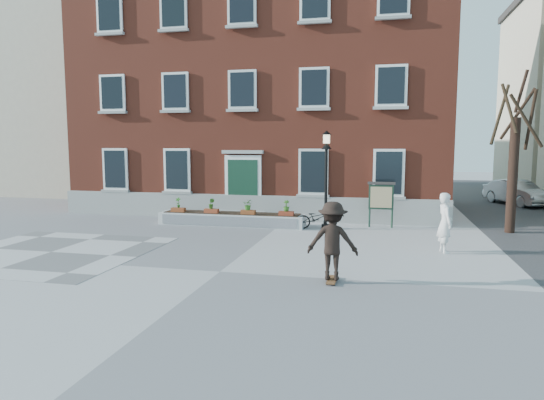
% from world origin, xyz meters
% --- Properties ---
extents(ground, '(100.00, 100.00, 0.00)m').
position_xyz_m(ground, '(0.00, 0.00, 0.00)').
color(ground, '#98989B').
rests_on(ground, ground).
extents(checker_patch, '(6.00, 6.00, 0.01)m').
position_xyz_m(checker_patch, '(-6.00, 1.00, 0.01)').
color(checker_patch, '#5C5B5E').
rests_on(checker_patch, ground).
extents(distant_building, '(10.00, 12.00, 13.00)m').
position_xyz_m(distant_building, '(-18.00, 20.00, 6.50)').
color(distant_building, '#C2B59C').
rests_on(distant_building, ground).
extents(bicycle, '(1.73, 0.92, 0.86)m').
position_xyz_m(bicycle, '(1.62, 7.14, 0.43)').
color(bicycle, black).
rests_on(bicycle, ground).
extents(parked_car, '(3.09, 4.47, 1.39)m').
position_xyz_m(parked_car, '(11.47, 17.32, 0.70)').
color(parked_car, '#B7B9BC').
rests_on(parked_car, ground).
extents(bystander, '(0.61, 0.78, 1.90)m').
position_xyz_m(bystander, '(6.13, 3.82, 0.95)').
color(bystander, silver).
rests_on(bystander, ground).
extents(brick_building, '(18.40, 10.85, 12.60)m').
position_xyz_m(brick_building, '(-2.00, 13.98, 6.30)').
color(brick_building, brown).
rests_on(brick_building, ground).
extents(planter_assembly, '(6.20, 1.12, 1.15)m').
position_xyz_m(planter_assembly, '(-1.99, 7.18, 0.31)').
color(planter_assembly, silver).
rests_on(planter_assembly, ground).
extents(bare_tree, '(1.83, 1.83, 6.16)m').
position_xyz_m(bare_tree, '(9.01, 8.01, 2.79)').
color(bare_tree, black).
rests_on(bare_tree, ground).
extents(lamp_post, '(0.40, 0.40, 3.93)m').
position_xyz_m(lamp_post, '(1.97, 7.17, 2.54)').
color(lamp_post, black).
rests_on(lamp_post, ground).
extents(notice_board, '(1.10, 0.16, 1.87)m').
position_xyz_m(notice_board, '(4.12, 8.05, 1.26)').
color(notice_board, '#183125').
rests_on(notice_board, ground).
extents(skateboarder, '(1.27, 0.78, 2.02)m').
position_xyz_m(skateboarder, '(3.04, -0.29, 1.04)').
color(skateboarder, brown).
rests_on(skateboarder, ground).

